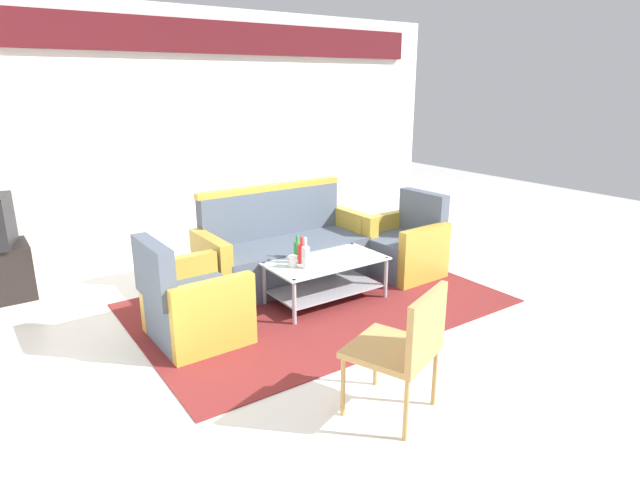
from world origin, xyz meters
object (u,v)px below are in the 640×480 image
object	(u,v)px
armchair_left	(192,305)
bottle_red	(302,253)
couch	(286,252)
bottle_green	(297,250)
coffee_table	(326,274)
bottle_clear	(306,257)
wicker_chair	(405,343)
armchair_right	(404,248)
cup	(293,261)

from	to	relation	value
armchair_left	bottle_red	size ratio (longest dim) A/B	3.47
couch	bottle_green	distance (m)	0.57
couch	coffee_table	world-z (taller)	couch
bottle_clear	wicker_chair	bearing A→B (deg)	-102.32
couch	wicker_chair	bearing A→B (deg)	75.25
bottle_red	bottle_clear	xyz separation A→B (m)	(-0.05, -0.13, 0.01)
armchair_right	cup	bearing A→B (deg)	92.82
bottle_red	wicker_chair	xyz separation A→B (m)	(-0.40, -1.76, -0.01)
armchair_left	cup	distance (m)	0.97
wicker_chair	cup	bearing A→B (deg)	59.45
armchair_right	cup	xyz separation A→B (m)	(-1.47, -0.13, 0.17)
couch	bottle_clear	distance (m)	0.82
couch	armchair_left	xyz separation A→B (m)	(-1.28, -0.68, -0.03)
bottle_red	coffee_table	bearing A→B (deg)	-13.72
couch	coffee_table	xyz separation A→B (m)	(0.03, -0.68, -0.04)
armchair_left	cup	xyz separation A→B (m)	(0.96, 0.03, 0.17)
bottle_clear	armchair_left	bearing A→B (deg)	176.17
couch	coffee_table	distance (m)	0.68
couch	bottle_green	size ratio (longest dim) A/B	7.81
armchair_right	coffee_table	distance (m)	1.13
bottle_red	wicker_chair	size ratio (longest dim) A/B	0.29
coffee_table	cup	world-z (taller)	cup
bottle_green	bottle_red	world-z (taller)	bottle_red
cup	wicker_chair	distance (m)	1.75
armchair_left	wicker_chair	bearing A→B (deg)	20.29
couch	armchair_left	bearing A→B (deg)	27.63
armchair_right	bottle_red	bearing A→B (deg)	91.72
armchair_left	bottle_clear	world-z (taller)	armchair_left
bottle_green	cup	bearing A→B (deg)	-134.02
couch	bottle_green	xyz separation A→B (m)	(-0.18, -0.51, 0.18)
bottle_red	bottle_clear	world-z (taller)	bottle_clear
cup	wicker_chair	bearing A→B (deg)	-99.34
armchair_left	coffee_table	world-z (taller)	armchair_left
cup	armchair_right	bearing A→B (deg)	5.03
cup	bottle_red	bearing A→B (deg)	17.20
couch	cup	world-z (taller)	couch
armchair_right	wicker_chair	world-z (taller)	armchair_right
armchair_right	bottle_green	size ratio (longest dim) A/B	3.67
bottle_red	bottle_clear	bearing A→B (deg)	-108.95
coffee_table	bottle_red	distance (m)	0.33
armchair_left	wicker_chair	xyz separation A→B (m)	(0.68, -1.70, 0.21)
bottle_green	bottle_clear	distance (m)	0.25
wicker_chair	bottle_green	bearing A→B (deg)	56.02
coffee_table	bottle_red	world-z (taller)	bottle_red
armchair_left	bottle_green	distance (m)	1.13
couch	cup	bearing A→B (deg)	63.45
bottle_clear	wicker_chair	distance (m)	1.67
armchair_right	couch	bearing A→B (deg)	63.06
bottle_clear	wicker_chair	size ratio (longest dim) A/B	0.33
bottle_green	bottle_clear	bearing A→B (deg)	-105.74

